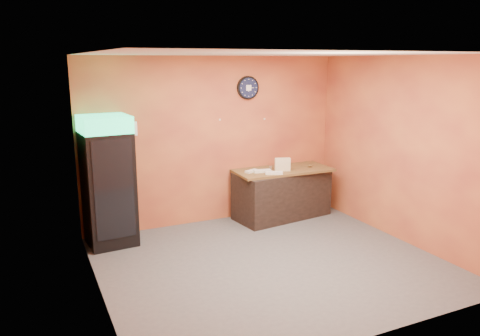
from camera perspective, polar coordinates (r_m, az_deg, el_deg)
floor at (r=6.59m, az=3.67°, el=-11.41°), size 4.50×4.50×0.00m
back_wall at (r=7.93m, az=-3.12°, el=3.36°), size 4.50×0.02×2.80m
left_wall at (r=5.46m, az=-17.32°, el=-1.60°), size 0.02×4.00×2.80m
right_wall at (r=7.48m, az=19.15°, el=2.09°), size 0.02×4.00×2.80m
ceiling at (r=6.01m, az=4.07°, el=13.71°), size 4.50×4.00×0.02m
beverage_cooler at (r=7.17m, az=-15.75°, el=-1.81°), size 0.73×0.74×1.95m
prep_counter at (r=8.31m, az=5.13°, el=-3.19°), size 1.75×0.95×0.83m
wall_clock at (r=8.05m, az=0.98°, el=9.76°), size 0.39×0.06×0.39m
wall_phone at (r=7.44m, az=-12.91°, el=4.70°), size 0.12×0.10×0.22m
butcher_paper at (r=8.19m, az=5.20°, el=-0.25°), size 1.72×0.83×0.04m
sub_roll_stack at (r=8.03m, az=5.21°, el=0.43°), size 0.28×0.18×0.22m
wrapped_sandwich_left at (r=7.92m, az=2.72°, el=-0.37°), size 0.31×0.17×0.04m
wrapped_sandwich_mid at (r=7.80m, az=4.16°, el=-0.59°), size 0.31×0.22×0.04m
wrapped_sandwich_right at (r=7.92m, az=1.43°, el=-0.38°), size 0.27×0.18×0.04m
kitchen_tool at (r=8.12m, az=3.76°, el=0.04°), size 0.07×0.07×0.07m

